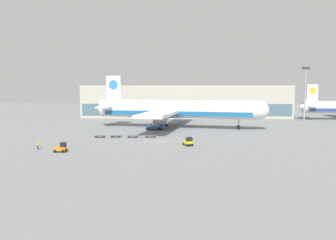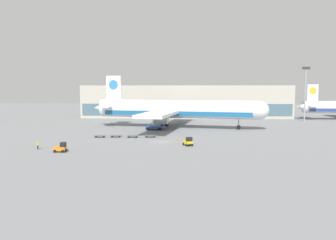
% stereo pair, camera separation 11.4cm
% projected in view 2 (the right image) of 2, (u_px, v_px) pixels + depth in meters
% --- Properties ---
extents(ground_plane, '(400.00, 400.00, 0.00)m').
position_uv_depth(ground_plane, '(162.00, 142.00, 78.79)').
color(ground_plane, slate).
extents(terminal_building, '(90.00, 18.20, 14.00)m').
position_uv_depth(terminal_building, '(186.00, 101.00, 146.14)').
color(terminal_building, '#BCB7A8').
rests_on(terminal_building, ground_plane).
extents(light_mast, '(2.80, 0.50, 21.00)m').
position_uv_depth(light_mast, '(305.00, 90.00, 126.00)').
color(light_mast, '#9EA0A5').
rests_on(light_mast, ground_plane).
extents(airplane_main, '(57.53, 48.64, 17.00)m').
position_uv_depth(airplane_main, '(174.00, 110.00, 106.34)').
color(airplane_main, white).
rests_on(airplane_main, ground_plane).
extents(scissor_lift_loader, '(5.68, 4.22, 5.32)m').
position_uv_depth(scissor_lift_loader, '(155.00, 123.00, 101.01)').
color(scissor_lift_loader, '#284C99').
rests_on(scissor_lift_loader, ground_plane).
extents(baggage_tug_foreground, '(2.47, 1.65, 2.00)m').
position_uv_depth(baggage_tug_foreground, '(61.00, 148.00, 65.73)').
color(baggage_tug_foreground, orange).
rests_on(baggage_tug_foreground, ground_plane).
extents(baggage_tug_mid, '(2.40, 2.80, 2.00)m').
position_uv_depth(baggage_tug_mid, '(188.00, 142.00, 73.04)').
color(baggage_tug_mid, yellow).
rests_on(baggage_tug_mid, ground_plane).
extents(baggage_dolly_lead, '(3.70, 1.51, 0.48)m').
position_uv_depth(baggage_dolly_lead, '(100.00, 136.00, 85.63)').
color(baggage_dolly_lead, '#56565B').
rests_on(baggage_dolly_lead, ground_plane).
extents(baggage_dolly_second, '(3.70, 1.51, 0.48)m').
position_uv_depth(baggage_dolly_second, '(116.00, 136.00, 85.83)').
color(baggage_dolly_second, '#56565B').
rests_on(baggage_dolly_second, ground_plane).
extents(baggage_dolly_third, '(3.70, 1.51, 0.48)m').
position_uv_depth(baggage_dolly_third, '(133.00, 136.00, 85.45)').
color(baggage_dolly_third, '#56565B').
rests_on(baggage_dolly_third, ground_plane).
extents(baggage_dolly_trail, '(3.70, 1.51, 0.48)m').
position_uv_depth(baggage_dolly_trail, '(150.00, 136.00, 85.72)').
color(baggage_dolly_trail, '#56565B').
rests_on(baggage_dolly_trail, ground_plane).
extents(ground_crew_near, '(0.47, 0.39, 1.81)m').
position_uv_depth(ground_crew_near, '(38.00, 144.00, 68.69)').
color(ground_crew_near, black).
rests_on(ground_crew_near, ground_plane).
extents(traffic_cone_near, '(0.40, 0.40, 0.64)m').
position_uv_depth(traffic_cone_near, '(161.00, 137.00, 84.32)').
color(traffic_cone_near, black).
rests_on(traffic_cone_near, ground_plane).
extents(traffic_cone_far, '(0.40, 0.40, 0.60)m').
position_uv_depth(traffic_cone_far, '(178.00, 139.00, 81.24)').
color(traffic_cone_far, black).
rests_on(traffic_cone_far, ground_plane).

